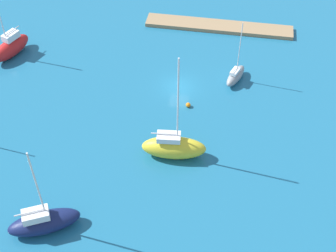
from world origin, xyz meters
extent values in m
plane|color=#1E668C|center=(0.00, 0.00, 0.00)|extent=(160.00, 160.00, 0.00)
cube|color=#997A56|center=(-3.87, -14.71, 0.29)|extent=(22.24, 3.12, 0.58)
ellipsoid|color=#141E4C|center=(9.87, 23.76, 1.03)|extent=(7.49, 5.36, 2.05)
cube|color=silver|center=(10.39, 24.01, 2.50)|extent=(2.96, 2.47, 0.90)
cylinder|color=silver|center=(9.56, 23.61, 6.59)|extent=(0.17, 0.17, 9.08)
cylinder|color=silver|center=(10.83, 24.23, 3.10)|extent=(2.60, 1.36, 0.14)
ellipsoid|color=gray|center=(-7.18, -2.54, 0.79)|extent=(3.01, 4.83, 1.57)
cube|color=silver|center=(-7.04, -2.20, 1.80)|extent=(1.40, 1.86, 0.44)
cylinder|color=silver|center=(-7.26, -2.76, 5.23)|extent=(0.11, 0.11, 7.32)
cylinder|color=silver|center=(-6.95, -1.97, 2.17)|extent=(0.69, 1.61, 0.09)
ellipsoid|color=red|center=(24.44, -2.97, 1.23)|extent=(4.46, 6.97, 2.46)
cube|color=silver|center=(24.24, -3.46, 2.93)|extent=(2.09, 2.70, 0.94)
cylinder|color=silver|center=(24.07, -3.91, 3.55)|extent=(1.11, 2.54, 0.13)
ellipsoid|color=yellow|center=(-1.19, 12.08, 1.33)|extent=(7.46, 3.20, 2.65)
cube|color=silver|center=(-0.61, 12.14, 3.00)|extent=(2.75, 1.75, 0.70)
cylinder|color=silver|center=(-1.55, 12.05, 8.24)|extent=(0.17, 0.17, 11.17)
cylinder|color=silver|center=(-0.11, 12.19, 3.50)|extent=(2.89, 0.42, 0.14)
sphere|color=orange|center=(-1.69, 3.65, 0.31)|extent=(0.61, 0.61, 0.61)
camera|label=1|loc=(-6.59, 48.16, 41.19)|focal=51.43mm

